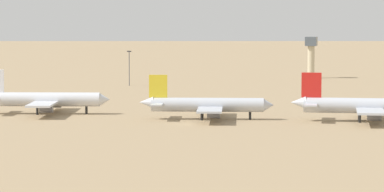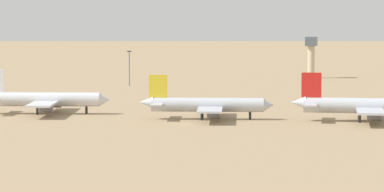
% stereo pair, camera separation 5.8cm
% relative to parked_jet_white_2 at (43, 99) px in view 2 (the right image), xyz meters
% --- Properties ---
extents(ground, '(4000.00, 4000.00, 0.00)m').
position_rel_parked_jet_white_2_xyz_m(ground, '(49.80, -16.51, -4.46)').
color(ground, '#9E8460').
extents(ridge_west, '(352.76, 347.51, 87.51)m').
position_rel_parked_jet_white_2_xyz_m(ridge_west, '(-279.93, 1155.06, 39.30)').
color(ridge_west, gray).
rests_on(ridge_west, ground).
extents(parked_jet_white_2, '(40.88, 35.04, 13.60)m').
position_rel_parked_jet_white_2_xyz_m(parked_jet_white_2, '(0.00, 0.00, 0.00)').
color(parked_jet_white_2, silver).
rests_on(parked_jet_white_2, ground).
extents(parked_jet_yellow_3, '(39.09, 33.44, 12.98)m').
position_rel_parked_jet_white_2_xyz_m(parked_jet_yellow_3, '(51.95, -2.50, -0.20)').
color(parked_jet_yellow_3, silver).
rests_on(parked_jet_yellow_3, ground).
extents(parked_jet_red_4, '(42.13, 35.65, 13.91)m').
position_rel_parked_jet_white_2_xyz_m(parked_jet_red_4, '(96.98, 2.75, 0.10)').
color(parked_jet_red_4, silver).
rests_on(parked_jet_red_4, ground).
extents(control_tower, '(5.20, 5.20, 19.13)m').
position_rel_parked_jet_white_2_xyz_m(control_tower, '(58.13, 180.09, 7.09)').
color(control_tower, '#C6B793').
rests_on(control_tower, ground).
extents(light_pole_mid, '(1.80, 0.50, 14.61)m').
position_rel_parked_jet_white_2_xyz_m(light_pole_mid, '(-9.16, 115.09, 4.04)').
color(light_pole_mid, '#59595E').
rests_on(light_pole_mid, ground).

